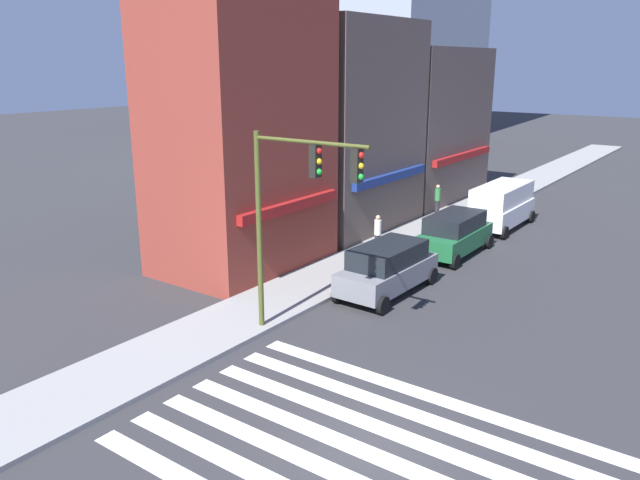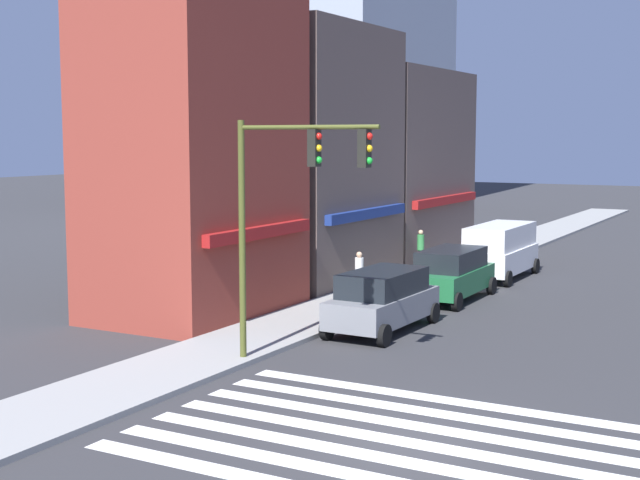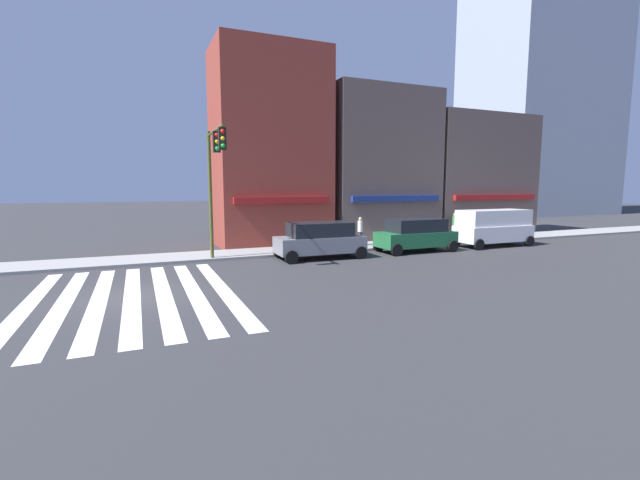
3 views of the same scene
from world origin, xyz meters
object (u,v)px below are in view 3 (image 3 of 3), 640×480
(suv_grey, at_px, (320,239))
(van_white, at_px, (493,226))
(suv_green, at_px, (416,234))
(pedestrian_white_shirt, at_px, (360,231))
(traffic_signal, at_px, (214,168))
(pedestrian_green_top, at_px, (454,225))

(suv_grey, height_order, van_white, van_white)
(suv_grey, relative_size, suv_green, 1.01)
(suv_grey, height_order, pedestrian_white_shirt, suv_grey)
(traffic_signal, xyz_separation_m, suv_green, (11.52, -0.25, -3.68))
(suv_grey, distance_m, van_white, 12.12)
(pedestrian_white_shirt, height_order, pedestrian_green_top, same)
(suv_grey, xyz_separation_m, van_white, (12.11, -0.00, 0.25))
(suv_grey, bearing_deg, pedestrian_green_top, 18.45)
(van_white, bearing_deg, suv_green, -179.91)
(traffic_signal, xyz_separation_m, pedestrian_white_shirt, (9.31, 2.53, -3.64))
(traffic_signal, height_order, suv_green, traffic_signal)
(van_white, bearing_deg, traffic_signal, 179.26)
(suv_grey, relative_size, pedestrian_white_shirt, 2.68)
(suv_green, xyz_separation_m, pedestrian_white_shirt, (-2.20, 2.78, 0.04))
(suv_green, distance_m, van_white, 5.98)
(traffic_signal, relative_size, suv_green, 1.39)
(suv_grey, relative_size, pedestrian_green_top, 2.68)
(van_white, height_order, pedestrian_white_shirt, van_white)
(pedestrian_green_top, bearing_deg, traffic_signal, -67.24)
(van_white, height_order, pedestrian_green_top, van_white)
(pedestrian_green_top, bearing_deg, suv_green, -46.73)
(suv_green, distance_m, pedestrian_green_top, 7.11)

